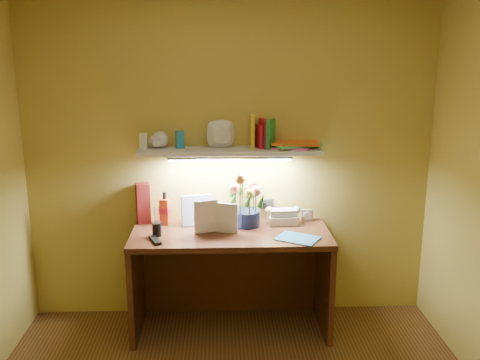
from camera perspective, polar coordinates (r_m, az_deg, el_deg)
name	(u,v)px	position (r m, az deg, el deg)	size (l,w,h in m)	color
desk	(231,281)	(3.93, -0.97, -10.75)	(1.40, 0.60, 0.75)	#3C1D10
flower_bouquet	(245,199)	(3.88, 0.56, -2.09)	(0.24, 0.24, 0.39)	#0E173B
telephone	(283,215)	(3.96, 4.59, -3.73)	(0.22, 0.16, 0.13)	beige
desk_clock	(307,215)	(4.05, 7.15, -3.72)	(0.09, 0.04, 0.09)	#B7B7BB
whisky_bottle	(165,208)	(3.96, -8.02, -2.99)	(0.07, 0.07, 0.24)	#C73F1B
whisky_box	(143,203)	(4.01, -10.30, -2.45)	(0.10, 0.10, 0.30)	#59110F
pen_cup	(157,225)	(3.73, -8.88, -4.75)	(0.07, 0.07, 0.16)	black
art_card	(197,210)	(3.92, -4.64, -3.21)	(0.22, 0.04, 0.22)	white
tv_remote	(155,240)	(3.65, -9.03, -6.35)	(0.04, 0.16, 0.02)	black
blue_folder	(298,238)	(3.68, 6.18, -6.20)	(0.27, 0.20, 0.01)	teal
desk_book_a	(194,218)	(3.72, -4.92, -4.04)	(0.18, 0.02, 0.24)	white
desk_book_b	(216,217)	(3.76, -2.58, -3.98)	(0.16, 0.02, 0.22)	silver
wall_shelf	(236,145)	(3.82, -0.46, 3.70)	(1.32, 0.35, 0.26)	silver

